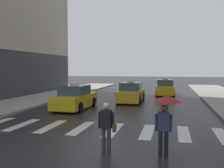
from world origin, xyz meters
TOP-DOWN VIEW (x-y plane):
  - ground_plane at (0.00, 0.00)m, footprint 160.00×160.00m
  - crosswalk_markings at (-0.00, 3.00)m, footprint 11.30×2.80m
  - taxi_lead at (-3.15, 8.39)m, footprint 2.01×4.58m
  - taxi_second at (0.07, 12.83)m, footprint 1.94×4.54m
  - taxi_third at (2.70, 19.18)m, footprint 2.05×4.59m
  - pedestrian_with_umbrella at (3.16, -0.07)m, footprint 0.96×0.96m
  - pedestrian_with_handbag at (1.24, -0.11)m, footprint 0.61×0.24m

SIDE VIEW (x-z plane):
  - ground_plane at x=0.00m, z-range 0.00..0.00m
  - crosswalk_markings at x=0.00m, z-range 0.00..0.01m
  - taxi_lead at x=-3.15m, z-range -0.18..1.63m
  - taxi_second at x=0.07m, z-range -0.18..1.63m
  - taxi_third at x=2.70m, z-range -0.18..1.63m
  - pedestrian_with_handbag at x=1.24m, z-range 0.11..1.76m
  - pedestrian_with_umbrella at x=3.16m, z-range 0.55..2.49m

